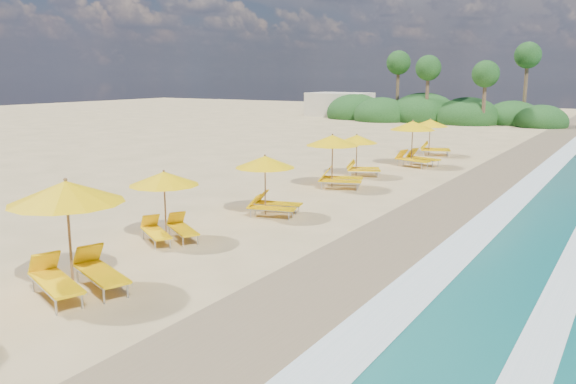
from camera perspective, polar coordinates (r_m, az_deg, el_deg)
ground at (r=19.46m, az=-0.00°, el=-3.47°), size 160.00×160.00×0.00m
wet_sand at (r=17.79m, az=11.12°, el=-5.10°), size 4.00×160.00×0.01m
surf_foam at (r=17.09m, az=19.67°, el=-6.16°), size 4.00×160.00×0.01m
station_3 at (r=14.30m, az=-20.15°, el=-3.43°), size 3.43×3.38×2.67m
station_4 at (r=18.12m, az=-11.66°, el=-0.90°), size 2.90×2.90×2.15m
station_5 at (r=21.01m, az=-1.79°, el=1.05°), size 2.71×2.62×2.19m
station_6 at (r=26.21m, az=4.70°, el=3.34°), size 3.09×3.03×2.41m
station_7 at (r=29.46m, az=6.95°, el=3.83°), size 2.79×2.79×2.09m
station_8 at (r=33.11m, az=12.17°, el=4.90°), size 3.19×3.11×2.52m
station_9 at (r=37.88m, az=13.79°, el=5.40°), size 2.94×2.88×2.29m
treeline at (r=64.79m, az=13.69°, el=7.48°), size 25.80×8.80×9.74m
beach_building at (r=71.61m, az=5.02°, el=8.41°), size 7.00×5.00×2.80m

